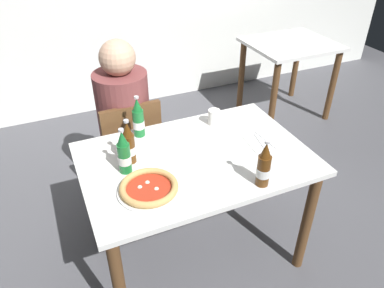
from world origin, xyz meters
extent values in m
plane|color=#4C4C51|center=(0.00, 0.00, 0.00)|extent=(8.00, 8.00, 0.00)
cube|color=silver|center=(0.00, 0.00, 0.73)|extent=(1.20, 0.80, 0.03)
cylinder|color=brown|center=(0.54, -0.34, 0.36)|extent=(0.06, 0.06, 0.72)
cylinder|color=brown|center=(-0.54, 0.34, 0.36)|extent=(0.06, 0.06, 0.72)
cylinder|color=brown|center=(0.54, 0.34, 0.36)|extent=(0.06, 0.06, 0.72)
cube|color=brown|center=(-0.22, 0.68, 0.43)|extent=(0.42, 0.42, 0.04)
cube|color=brown|center=(-0.21, 0.50, 0.65)|extent=(0.38, 0.05, 0.40)
cylinder|color=brown|center=(-0.05, 0.86, 0.21)|extent=(0.04, 0.04, 0.41)
cylinder|color=brown|center=(-0.39, 0.84, 0.21)|extent=(0.04, 0.04, 0.41)
cylinder|color=brown|center=(-0.04, 0.52, 0.21)|extent=(0.04, 0.04, 0.41)
cylinder|color=brown|center=(-0.38, 0.50, 0.21)|extent=(0.04, 0.04, 0.41)
cube|color=#2D3342|center=(-0.22, 0.66, 0.23)|extent=(0.32, 0.28, 0.45)
cylinder|color=brown|center=(-0.22, 0.66, 0.73)|extent=(0.34, 0.34, 0.55)
sphere|color=tan|center=(-0.22, 0.66, 1.10)|extent=(0.22, 0.22, 0.22)
cube|color=silver|center=(1.58, 1.32, 0.73)|extent=(0.80, 0.70, 0.03)
cylinder|color=brown|center=(1.24, 1.03, 0.36)|extent=(0.06, 0.06, 0.72)
cylinder|color=brown|center=(1.92, 1.03, 0.36)|extent=(0.06, 0.06, 0.72)
cylinder|color=brown|center=(1.24, 1.61, 0.36)|extent=(0.06, 0.06, 0.72)
cylinder|color=brown|center=(1.92, 1.61, 0.36)|extent=(0.06, 0.06, 0.72)
cylinder|color=white|center=(-0.31, -0.17, 0.76)|extent=(0.30, 0.30, 0.01)
cylinder|color=#AD2D19|center=(-0.31, -0.17, 0.77)|extent=(0.21, 0.21, 0.01)
torus|color=tan|center=(-0.31, -0.17, 0.78)|extent=(0.28, 0.28, 0.03)
sphere|color=silver|center=(-0.35, -0.14, 0.77)|extent=(0.02, 0.02, 0.02)
sphere|color=silver|center=(-0.28, -0.19, 0.77)|extent=(0.02, 0.02, 0.02)
sphere|color=silver|center=(-0.31, -0.12, 0.77)|extent=(0.02, 0.02, 0.02)
cylinder|color=#512D0F|center=(0.20, -0.33, 0.83)|extent=(0.06, 0.06, 0.16)
cone|color=#512D0F|center=(0.20, -0.33, 0.95)|extent=(0.05, 0.05, 0.07)
cylinder|color=#B7B7BC|center=(0.20, -0.33, 0.99)|extent=(0.03, 0.03, 0.01)
cylinder|color=white|center=(0.20, -0.33, 0.82)|extent=(0.07, 0.07, 0.04)
cylinder|color=#196B2D|center=(-0.37, 0.03, 0.83)|extent=(0.06, 0.06, 0.16)
cone|color=#196B2D|center=(-0.37, 0.03, 0.95)|extent=(0.05, 0.05, 0.07)
cylinder|color=#B7B7BC|center=(-0.37, 0.03, 0.99)|extent=(0.03, 0.03, 0.01)
cylinder|color=white|center=(-0.37, 0.03, 0.82)|extent=(0.07, 0.07, 0.04)
cylinder|color=#512D0F|center=(-0.33, 0.10, 0.83)|extent=(0.06, 0.06, 0.16)
cone|color=#512D0F|center=(-0.33, 0.10, 0.95)|extent=(0.05, 0.05, 0.07)
cylinder|color=#B7B7BC|center=(-0.33, 0.10, 0.99)|extent=(0.03, 0.03, 0.01)
cylinder|color=white|center=(-0.33, 0.10, 0.82)|extent=(0.07, 0.07, 0.04)
cylinder|color=#196B2D|center=(-0.21, 0.33, 0.83)|extent=(0.06, 0.06, 0.16)
cone|color=#196B2D|center=(-0.21, 0.33, 0.95)|extent=(0.05, 0.05, 0.07)
cylinder|color=#B7B7BC|center=(-0.21, 0.33, 0.99)|extent=(0.03, 0.03, 0.01)
cylinder|color=white|center=(-0.21, 0.33, 0.82)|extent=(0.07, 0.07, 0.04)
cube|color=white|center=(0.40, -0.02, 0.75)|extent=(0.19, 0.19, 0.00)
cube|color=silver|center=(0.42, -0.02, 0.76)|extent=(0.03, 0.19, 0.00)
cube|color=silver|center=(0.38, -0.02, 0.76)|extent=(0.04, 0.17, 0.00)
cylinder|color=white|center=(0.24, 0.26, 0.80)|extent=(0.07, 0.07, 0.09)
camera|label=1|loc=(-0.65, -1.44, 1.89)|focal=34.49mm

